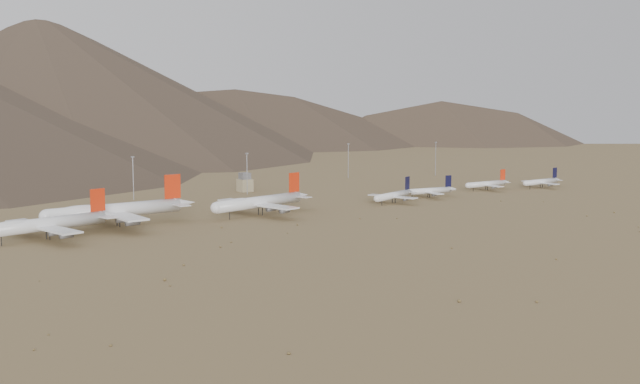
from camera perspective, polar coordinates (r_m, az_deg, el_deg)
ground at (r=396.11m, az=-0.36°, el=-1.99°), size 3000.00×3000.00×0.00m
widebody_west at (r=360.62m, az=-18.92°, el=-2.17°), size 65.84×51.56×19.77m
widebody_centre at (r=386.18m, az=-14.30°, el=-1.26°), size 77.12×59.03×22.90m
widebody_east at (r=410.95m, az=-4.35°, el=-0.70°), size 66.89×52.48×20.13m
narrowbody_a at (r=458.07m, az=5.29°, el=-0.23°), size 40.59×30.25×13.92m
narrowbody_b at (r=484.50m, az=7.78°, el=0.09°), size 38.56×28.06×12.79m
narrowbody_c at (r=528.02m, az=11.81°, el=0.57°), size 38.86×27.85×12.82m
narrowbody_d at (r=550.37m, az=15.49°, el=0.72°), size 38.37×27.46×12.65m
control_tower at (r=511.72m, az=-5.37°, el=0.62°), size 8.00×8.00×12.00m
mast_west at (r=481.41m, az=-13.15°, el=1.13°), size 2.00×0.60×25.70m
mast_centre at (r=496.92m, az=-5.21°, el=1.46°), size 2.00×0.60×25.70m
mast_east at (r=590.96m, az=2.02°, el=2.37°), size 2.00×0.60×25.70m
mast_far_east at (r=614.95m, az=8.22°, el=2.48°), size 2.00×0.60×25.70m
desert_scrub at (r=307.11m, az=5.42°, el=-4.59°), size 422.95×184.17×0.96m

